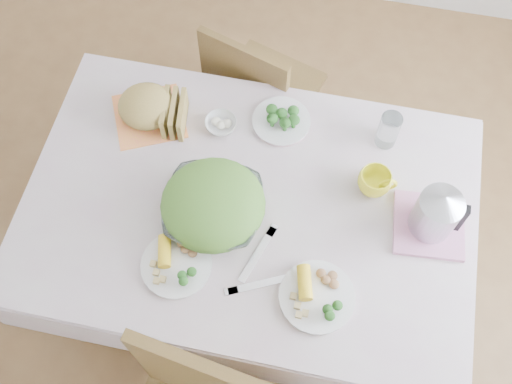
% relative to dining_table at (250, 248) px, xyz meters
% --- Properties ---
extents(floor, '(3.60, 3.60, 0.00)m').
position_rel_dining_table_xyz_m(floor, '(0.00, 0.00, -0.38)').
color(floor, brown).
rests_on(floor, ground).
extents(dining_table, '(1.40, 0.90, 0.75)m').
position_rel_dining_table_xyz_m(dining_table, '(0.00, 0.00, 0.00)').
color(dining_table, brown).
rests_on(dining_table, floor).
extents(tablecloth, '(1.50, 1.00, 0.01)m').
position_rel_dining_table_xyz_m(tablecloth, '(0.00, 0.00, 0.38)').
color(tablecloth, beige).
rests_on(tablecloth, dining_table).
extents(chair_far, '(0.50, 0.50, 0.88)m').
position_rel_dining_table_xyz_m(chair_far, '(-0.08, 0.72, 0.09)').
color(chair_far, brown).
rests_on(chair_far, floor).
extents(salad_bowl, '(0.34, 0.34, 0.08)m').
position_rel_dining_table_xyz_m(salad_bowl, '(-0.11, -0.06, 0.43)').
color(salad_bowl, white).
rests_on(salad_bowl, tablecloth).
extents(dinner_plate_left, '(0.24, 0.24, 0.02)m').
position_rel_dining_table_xyz_m(dinner_plate_left, '(-0.18, -0.26, 0.40)').
color(dinner_plate_left, white).
rests_on(dinner_plate_left, tablecloth).
extents(dinner_plate_right, '(0.26, 0.26, 0.02)m').
position_rel_dining_table_xyz_m(dinner_plate_right, '(0.27, -0.27, 0.40)').
color(dinner_plate_right, white).
rests_on(dinner_plate_right, tablecloth).
extents(broccoli_plate, '(0.28, 0.28, 0.02)m').
position_rel_dining_table_xyz_m(broccoli_plate, '(0.05, 0.34, 0.40)').
color(broccoli_plate, beige).
rests_on(broccoli_plate, tablecloth).
extents(napkin, '(0.32, 0.32, 0.00)m').
position_rel_dining_table_xyz_m(napkin, '(-0.42, 0.27, 0.39)').
color(napkin, '#FF944A').
rests_on(napkin, tablecloth).
extents(bread_loaf, '(0.21, 0.20, 0.12)m').
position_rel_dining_table_xyz_m(bread_loaf, '(-0.42, 0.27, 0.45)').
color(bread_loaf, olive).
rests_on(bread_loaf, napkin).
extents(fruit_bowl, '(0.14, 0.14, 0.04)m').
position_rel_dining_table_xyz_m(fruit_bowl, '(-0.16, 0.28, 0.40)').
color(fruit_bowl, white).
rests_on(fruit_bowl, tablecloth).
extents(yellow_mug, '(0.13, 0.13, 0.09)m').
position_rel_dining_table_xyz_m(yellow_mug, '(0.39, 0.14, 0.43)').
color(yellow_mug, '#FFF728').
rests_on(yellow_mug, tablecloth).
extents(glass_tumbler, '(0.09, 0.09, 0.14)m').
position_rel_dining_table_xyz_m(glass_tumbler, '(0.42, 0.34, 0.45)').
color(glass_tumbler, white).
rests_on(glass_tumbler, tablecloth).
extents(pink_tray, '(0.24, 0.24, 0.02)m').
position_rel_dining_table_xyz_m(pink_tray, '(0.59, 0.04, 0.40)').
color(pink_tray, '#CA7CA2').
rests_on(pink_tray, tablecloth).
extents(electric_kettle, '(0.14, 0.14, 0.20)m').
position_rel_dining_table_xyz_m(electric_kettle, '(0.59, 0.04, 0.51)').
color(electric_kettle, '#B2B5BA').
rests_on(electric_kettle, pink_tray).
extents(fork_left, '(0.13, 0.17, 0.00)m').
position_rel_dining_table_xyz_m(fork_left, '(-0.18, -0.12, 0.39)').
color(fork_left, silver).
rests_on(fork_left, tablecloth).
extents(fork_right, '(0.09, 0.21, 0.00)m').
position_rel_dining_table_xyz_m(fork_right, '(0.07, -0.17, 0.39)').
color(fork_right, silver).
rests_on(fork_right, tablecloth).
extents(knife, '(0.19, 0.11, 0.00)m').
position_rel_dining_table_xyz_m(knife, '(0.09, -0.27, 0.39)').
color(knife, silver).
rests_on(knife, tablecloth).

